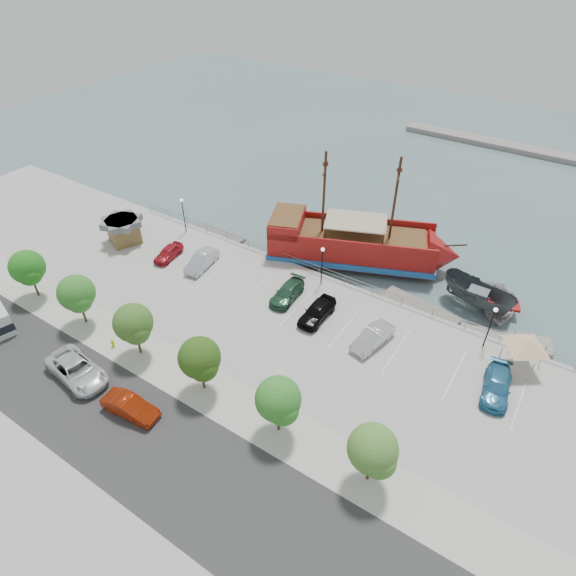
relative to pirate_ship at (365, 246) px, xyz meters
The scene contains 32 objects.
ground 13.66m from the pirate_ship, 96.10° to the right, with size 160.00×160.00×0.00m, color slate.
land_slab 34.49m from the pirate_ship, 92.38° to the right, with size 100.00×58.00×1.20m, color #A5A39F.
street 29.47m from the pirate_ship, 92.79° to the right, with size 100.00×8.00×0.04m, color #363636.
sidewalk 23.49m from the pirate_ship, 93.50° to the right, with size 100.00×4.00×0.05m, color beige.
seawall_railing 5.83m from the pirate_ship, 104.32° to the right, with size 50.00×0.06×1.00m.
far_shore 42.49m from the pirate_ship, 78.36° to the left, with size 40.00×3.00×0.80m, color gray.
pirate_ship is the anchor object (origin of this frame).
patrol_boat 12.38m from the pirate_ship, ahead, with size 2.77×7.36×2.85m, color #3B4346.
speedboat 14.21m from the pirate_ship, ahead, with size 4.59×6.43×1.33m, color silver.
dock_west 17.31m from the pirate_ship, 165.81° to the right, with size 6.36×1.82×0.36m, color slate.
dock_mid 9.25m from the pirate_ship, 27.78° to the right, with size 7.63×2.18×0.44m, color gray.
dock_east 16.64m from the pirate_ship, 14.78° to the right, with size 7.70×2.20×0.44m, color gray.
shed 26.70m from the pirate_ship, 153.16° to the right, with size 4.51×4.51×2.80m.
canopy_tent 19.19m from the pirate_ship, 23.45° to the right, with size 4.70×4.70×3.39m.
street_van 30.32m from the pirate_ship, 112.42° to the right, with size 2.74×5.94×1.65m, color silver.
street_sedan 28.69m from the pirate_ship, 100.78° to the right, with size 1.56×4.49×1.48m, color #912107.
fire_hydrant 26.98m from the pirate_ship, 116.11° to the right, with size 0.27×0.27×0.77m.
lamp_post_left 20.70m from the pirate_ship, 160.41° to the right, with size 0.36×0.36×4.28m.
lamp_post_mid 7.28m from the pirate_ship, 101.71° to the right, with size 0.36×0.36×4.28m.
lamp_post_right 16.22m from the pirate_ship, 25.40° to the right, with size 0.36×0.36×4.28m.
tree_a 33.15m from the pirate_ship, 134.75° to the right, with size 3.30×3.20×5.00m.
tree_b 28.66m from the pirate_ship, 124.74° to the right, with size 3.30×3.20×5.00m.
tree_c 25.35m from the pirate_ship, 111.57° to the right, with size 3.30×3.20×5.00m.
tree_d 23.70m from the pirate_ship, 95.56° to the right, with size 3.30×3.20×5.00m.
tree_e 24.05m from the pirate_ship, 78.65° to the right, with size 3.30×3.20×5.00m.
tree_f 26.34m from the pirate_ship, 63.50° to the right, with size 3.30×3.20×5.00m.
parked_car_a 21.02m from the pirate_ship, 145.71° to the right, with size 1.57×3.89×1.33m, color #B11A25.
parked_car_b 17.34m from the pirate_ship, 140.08° to the right, with size 1.59×4.57×1.50m, color #B3BCC6.
parked_car_d 11.09m from the pirate_ship, 105.83° to the right, with size 1.90×4.66×1.35m, color #264F36.
parked_car_e 11.59m from the pirate_ship, 86.03° to the right, with size 1.88×4.67×1.59m, color black.
parked_car_f 13.50m from the pirate_ship, 61.37° to the right, with size 1.59×4.55×1.50m, color silver.
parked_car_h 20.29m from the pirate_ship, 34.60° to the right, with size 1.99×4.89×1.42m, color teal.
Camera 1 is at (17.91, -27.09, 29.40)m, focal length 30.00 mm.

